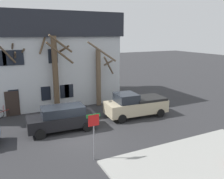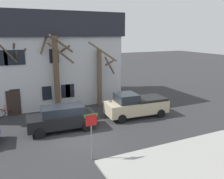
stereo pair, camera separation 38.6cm
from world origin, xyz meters
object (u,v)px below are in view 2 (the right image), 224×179
car_black_wagon (62,118)px  tree_bare_far (100,75)px  building_main (34,58)px  tree_bare_mid (56,70)px  tree_bare_near (10,77)px  pickup_truck_beige (136,105)px  street_sign_pole (91,128)px  bicycle_leaning (8,112)px

car_black_wagon → tree_bare_far: bearing=42.4°
building_main → tree_bare_mid: size_ratio=2.03×
tree_bare_near → tree_bare_mid: bearing=-13.5°
car_black_wagon → pickup_truck_beige: (6.18, 0.25, 0.05)m
building_main → street_sign_pole: bearing=-85.4°
building_main → car_black_wagon: 9.19m
tree_bare_mid → tree_bare_near: bearing=166.5°
building_main → street_sign_pole: (1.06, -13.24, -2.52)m
building_main → car_black_wagon: building_main is taller
tree_bare_mid → bicycle_leaning: 5.28m
tree_bare_far → car_black_wagon: 6.71m
bicycle_leaning → street_sign_pole: bearing=-67.4°
pickup_truck_beige → building_main: bearing=129.2°
tree_bare_far → street_sign_pole: bearing=-115.1°
tree_bare_near → tree_bare_far: 7.75m
tree_bare_near → bicycle_leaning: tree_bare_near is taller
tree_bare_near → pickup_truck_beige: tree_bare_near is taller
car_black_wagon → bicycle_leaning: car_black_wagon is taller
building_main → car_black_wagon: bearing=-86.2°
tree_bare_mid → car_black_wagon: bearing=-99.1°
tree_bare_far → bicycle_leaning: tree_bare_far is taller
tree_bare_near → street_sign_pole: bearing=-70.7°
tree_bare_near → pickup_truck_beige: (9.15, -4.88, -2.21)m
building_main → bicycle_leaning: 6.22m
building_main → pickup_truck_beige: building_main is taller
tree_bare_far → street_sign_pole: (-4.24, -9.06, -1.05)m
tree_bare_mid → bicycle_leaning: bearing=173.8°
tree_bare_mid → tree_bare_far: (4.05, 0.07, -0.76)m
tree_bare_far → car_black_wagon: tree_bare_far is taller
building_main → bicycle_leaning: (-2.86, -3.80, -4.00)m
tree_bare_mid → car_black_wagon: tree_bare_mid is taller
building_main → pickup_truck_beige: bearing=-50.8°
tree_bare_near → bicycle_leaning: bearing=-136.7°
tree_bare_mid → street_sign_pole: size_ratio=2.99×
tree_bare_mid → tree_bare_far: bearing=1.0°
pickup_truck_beige → street_sign_pole: street_sign_pole is taller
tree_bare_near → tree_bare_mid: 3.79m
street_sign_pole → bicycle_leaning: 10.32m
tree_bare_mid → pickup_truck_beige: tree_bare_mid is taller
tree_bare_near → pickup_truck_beige: 10.60m
tree_bare_near → pickup_truck_beige: size_ratio=1.14×
car_black_wagon → street_sign_pole: 4.85m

